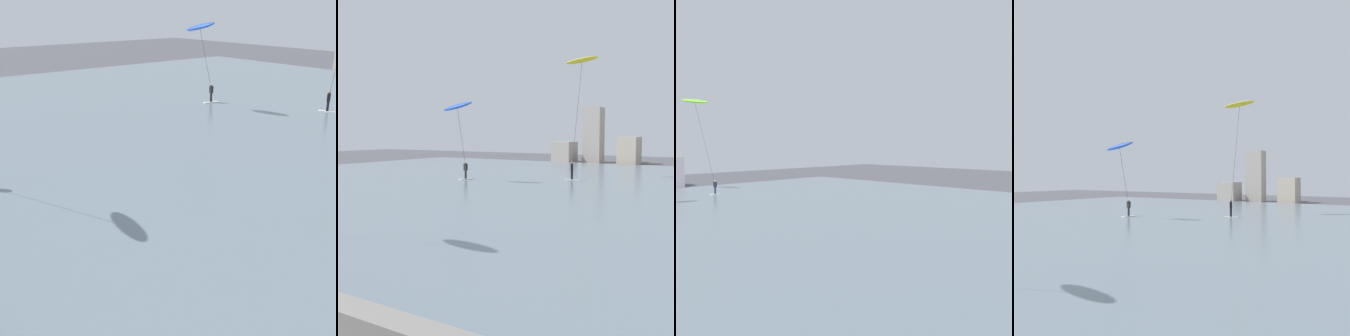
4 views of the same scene
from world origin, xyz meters
The scene contains 1 object.
kitesurfer_blue centered at (-15.06, 28.34, 5.85)m, with size 3.09×4.02×7.01m.
Camera 1 is at (11.58, 3.37, 8.20)m, focal length 48.18 mm.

